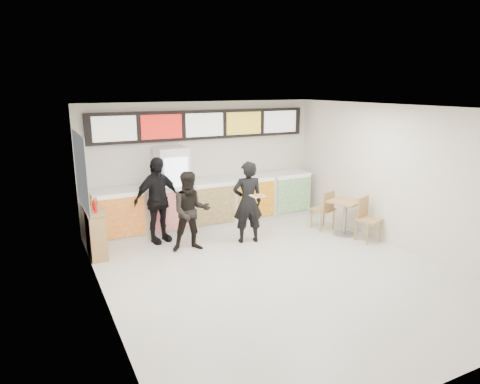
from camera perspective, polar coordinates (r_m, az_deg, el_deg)
floor at (r=8.10m, az=4.69°, el=-10.60°), size 7.00×7.00×0.00m
ceiling at (r=7.38m, az=5.16°, el=11.11°), size 7.00×7.00×0.00m
wall_back at (r=10.67m, az=-4.92°, el=3.88°), size 6.00×0.00×6.00m
wall_left at (r=6.60m, az=-17.95°, el=-3.12°), size 0.00×7.00×7.00m
wall_right at (r=9.48m, az=20.59°, el=1.75°), size 0.00×7.00×7.00m
service_counter at (r=10.51m, az=-3.99°, el=-1.45°), size 5.56×0.77×1.14m
menu_board at (r=10.47m, az=-4.85°, el=8.93°), size 5.50×0.14×0.70m
drinks_fridge at (r=10.11m, az=-8.97°, el=0.30°), size 0.70×0.67×2.00m
mirror_panel at (r=8.91m, az=-20.49°, el=2.67°), size 0.01×2.00×1.50m
customer_main at (r=9.29m, az=1.04°, el=-1.37°), size 0.74×0.57×1.81m
customer_left at (r=8.89m, az=-6.57°, el=-2.60°), size 0.92×0.78×1.68m
customer_mid at (r=9.46m, az=-10.97°, el=-1.08°), size 1.19×0.75×1.89m
pizza_slice at (r=8.84m, az=2.39°, el=-0.48°), size 0.36×0.36×0.02m
cafe_table at (r=10.10m, az=13.84°, el=-2.50°), size 0.97×1.72×0.97m
condiment_ledge at (r=9.11m, az=-18.66°, el=-5.12°), size 0.35×0.87×1.16m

